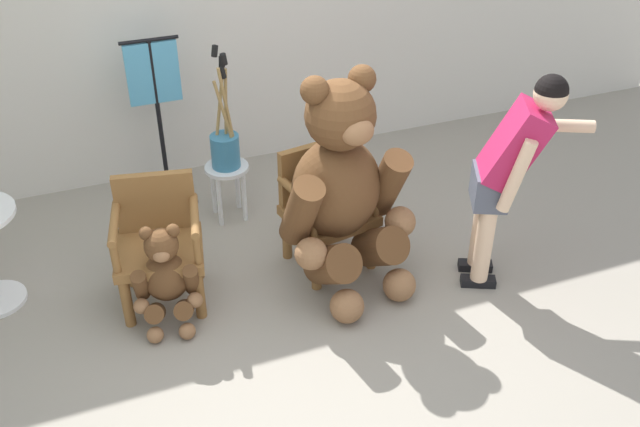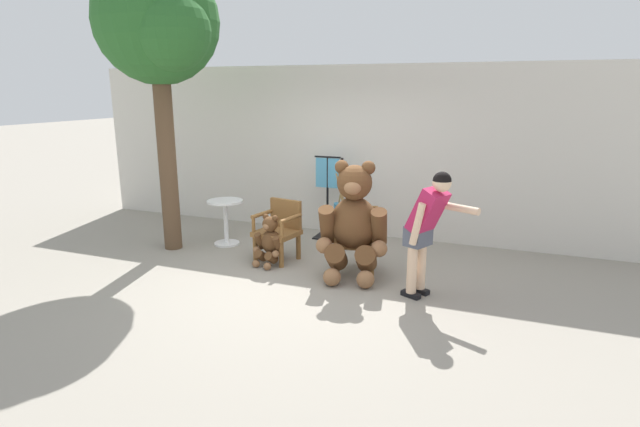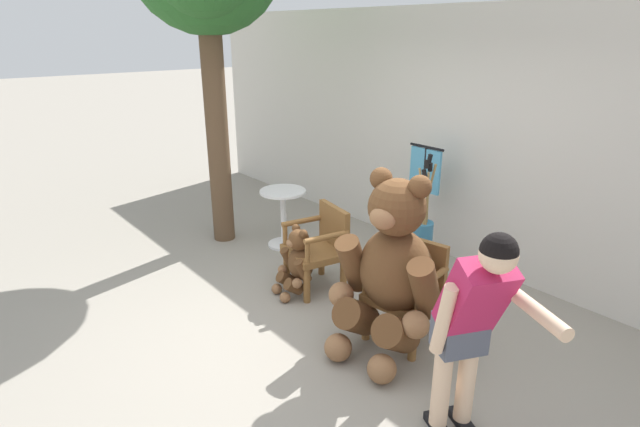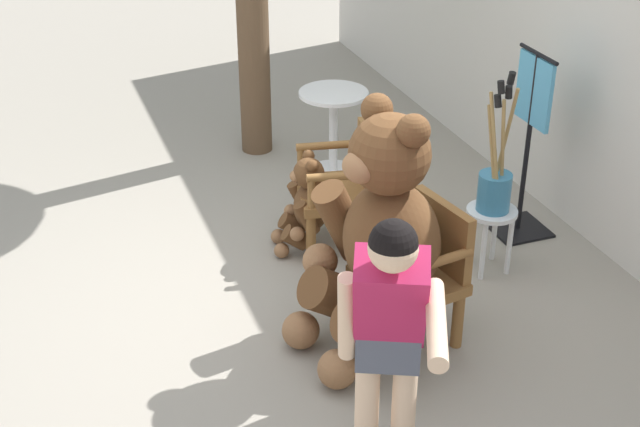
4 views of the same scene
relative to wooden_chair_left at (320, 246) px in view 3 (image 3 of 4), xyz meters
name	(u,v)px [view 3 (image 3 of 4)]	position (x,y,z in m)	size (l,w,h in m)	color
ground_plane	(306,332)	(0.58, -0.64, -0.46)	(60.00, 60.00, 0.00)	gray
back_wall	(478,141)	(0.58, 1.76, 0.94)	(10.00, 0.16, 2.80)	beige
wooden_chair_left	(320,246)	(0.00, 0.00, 0.00)	(0.65, 0.62, 0.86)	brown
wooden_chair_right	(408,288)	(1.17, 0.00, 0.00)	(0.64, 0.61, 0.86)	brown
teddy_bear_large	(391,268)	(1.20, -0.26, 0.29)	(0.95, 0.94, 1.53)	brown
teddy_bear_small	(297,262)	(-0.02, -0.28, -0.11)	(0.45, 0.45, 0.73)	brown
person_visitor	(471,319)	(2.19, -0.65, 0.45)	(0.85, 0.48, 1.54)	black
white_stool	(420,255)	(0.67, 0.79, -0.11)	(0.34, 0.34, 0.46)	silver
brush_bucket	(422,228)	(0.67, 0.79, 0.19)	(0.22, 0.22, 0.95)	teal
round_side_table	(283,212)	(-1.10, 0.34, -0.01)	(0.56, 0.56, 0.72)	white
clothing_display_stand	(423,202)	(0.27, 1.28, 0.26)	(0.44, 0.40, 1.36)	black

